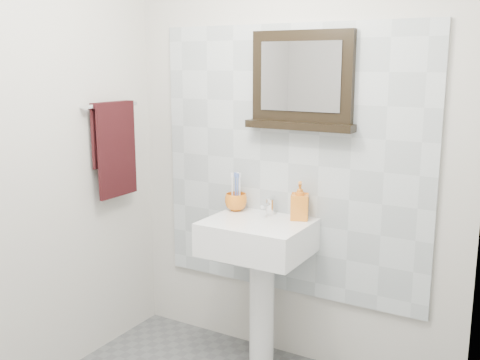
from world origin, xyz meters
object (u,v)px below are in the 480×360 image
pedestal_sink (258,253)px  hand_towel (114,142)px  framed_mirror (302,83)px  toothbrush_cup (236,202)px  soap_dispenser (300,201)px

pedestal_sink → hand_towel: hand_towel is taller
framed_mirror → toothbrush_cup: bearing=-169.9°
toothbrush_cup → hand_towel: size_ratio=0.23×
framed_mirror → soap_dispenser: bearing=-63.4°
soap_dispenser → hand_towel: 1.12m
toothbrush_cup → soap_dispenser: bearing=2.0°
framed_mirror → hand_towel: (-1.02, -0.34, -0.34)m
soap_dispenser → framed_mirror: size_ratio=0.34×
pedestal_sink → soap_dispenser: (0.18, 0.13, 0.29)m
hand_towel → pedestal_sink: bearing=10.3°
soap_dispenser → hand_towel: bearing=174.8°
pedestal_sink → toothbrush_cup: 0.34m
toothbrush_cup → soap_dispenser: (0.39, 0.01, 0.05)m
toothbrush_cup → framed_mirror: bearing=10.1°
framed_mirror → hand_towel: size_ratio=1.10×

